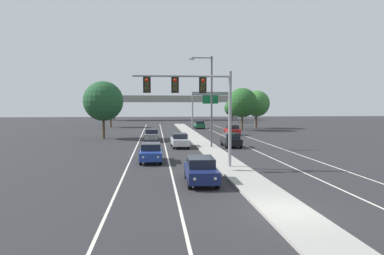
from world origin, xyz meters
TOP-DOWN VIEW (x-y plane):
  - ground_plane at (0.00, 0.00)m, footprint 260.00×260.00m
  - median_island at (0.00, 18.00)m, footprint 2.40×110.00m
  - lane_stripe_oncoming_center at (-4.70, 25.00)m, footprint 0.14×100.00m
  - lane_stripe_receding_center at (4.70, 25.00)m, footprint 0.14×100.00m
  - edge_stripe_left at (-8.00, 25.00)m, footprint 0.14×100.00m
  - edge_stripe_right at (8.00, 25.00)m, footprint 0.14×100.00m
  - overhead_signal_mast at (-2.73, 11.49)m, footprint 7.37×0.44m
  - street_lamp_median at (0.16, 24.14)m, footprint 2.58×0.28m
  - car_oncoming_navy at (-3.04, 6.57)m, footprint 1.90×4.50m
  - car_oncoming_blue at (-6.20, 15.19)m, footprint 1.83×4.47m
  - car_oncoming_silver at (-3.07, 25.28)m, footprint 1.92×4.51m
  - car_oncoming_grey at (-6.27, 32.66)m, footprint 1.91×4.51m
  - car_receding_black at (2.82, 25.18)m, footprint 1.87×4.49m
  - car_receding_red at (6.41, 41.20)m, footprint 1.88×4.49m
  - car_receding_green at (3.13, 57.30)m, footprint 1.83×4.47m
  - highway_sign_gantry at (8.20, 57.37)m, footprint 13.28×0.42m
  - overpass_bridge at (0.00, 97.85)m, footprint 42.40×6.40m
  - tree_far_left_b at (-13.17, 37.10)m, footprint 5.66×5.66m
  - tree_far_left_c at (-15.35, 63.58)m, footprint 5.15×5.15m
  - tree_far_right_b at (14.82, 80.59)m, footprint 4.12×4.12m
  - tree_far_right_a at (10.46, 51.13)m, footprint 5.52×5.52m
  - tree_far_right_c at (14.85, 56.89)m, footprint 5.38×5.38m

SIDE VIEW (x-z plane):
  - ground_plane at x=0.00m, z-range 0.00..0.00m
  - lane_stripe_oncoming_center at x=-4.70m, z-range 0.00..0.01m
  - lane_stripe_receding_center at x=4.70m, z-range 0.00..0.01m
  - edge_stripe_left at x=-8.00m, z-range 0.00..0.01m
  - edge_stripe_right at x=8.00m, z-range 0.00..0.01m
  - median_island at x=0.00m, z-range 0.00..0.15m
  - car_oncoming_navy at x=-3.04m, z-range 0.03..1.61m
  - car_oncoming_blue at x=-6.20m, z-range 0.03..1.61m
  - car_oncoming_silver at x=-3.07m, z-range 0.03..1.61m
  - car_oncoming_grey at x=-6.27m, z-range 0.03..1.61m
  - car_receding_black at x=2.82m, z-range 0.03..1.61m
  - car_receding_red at x=6.41m, z-range 0.03..1.61m
  - car_receding_green at x=3.13m, z-range 0.03..1.61m
  - tree_far_right_b at x=14.82m, z-range 0.91..6.86m
  - tree_far_left_c at x=-15.35m, z-range 1.14..8.59m
  - tree_far_right_c at x=14.85m, z-range 1.19..8.97m
  - tree_far_right_a at x=10.46m, z-range 1.23..9.22m
  - tree_far_left_b at x=-13.17m, z-range 1.26..9.44m
  - overhead_signal_mast at x=-2.73m, z-range 1.87..9.07m
  - overpass_bridge at x=0.00m, z-range 1.96..9.61m
  - street_lamp_median at x=0.16m, z-range 0.79..10.79m
  - highway_sign_gantry at x=8.20m, z-range 2.41..9.91m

